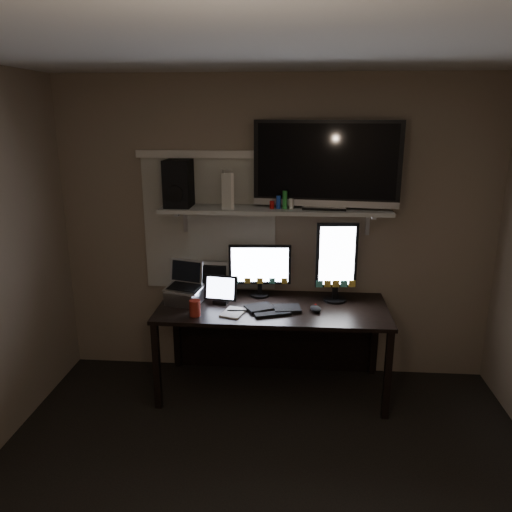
# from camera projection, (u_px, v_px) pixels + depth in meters

# --- Properties ---
(ceiling) EXTENTS (3.60, 3.60, 0.00)m
(ceiling) POSITION_uv_depth(u_px,v_px,m) (261.00, 36.00, 2.07)
(ceiling) COLOR silver
(ceiling) RESTS_ON back_wall
(back_wall) EXTENTS (3.60, 0.00, 3.60)m
(back_wall) POSITION_uv_depth(u_px,v_px,m) (275.00, 231.00, 4.14)
(back_wall) COLOR #7E6E5A
(back_wall) RESTS_ON floor
(window_blinds) EXTENTS (1.10, 0.02, 1.10)m
(window_blinds) POSITION_uv_depth(u_px,v_px,m) (209.00, 225.00, 4.16)
(window_blinds) COLOR #B9B4A6
(window_blinds) RESTS_ON back_wall
(desk) EXTENTS (1.80, 0.75, 0.73)m
(desk) POSITION_uv_depth(u_px,v_px,m) (273.00, 321.00, 4.09)
(desk) COLOR black
(desk) RESTS_ON floor
(wall_shelf) EXTENTS (1.80, 0.35, 0.03)m
(wall_shelf) POSITION_uv_depth(u_px,v_px,m) (275.00, 210.00, 3.92)
(wall_shelf) COLOR #B5B6B0
(wall_shelf) RESTS_ON back_wall
(monitor_landscape) EXTENTS (0.51, 0.09, 0.45)m
(monitor_landscape) POSITION_uv_depth(u_px,v_px,m) (260.00, 270.00, 4.10)
(monitor_landscape) COLOR black
(monitor_landscape) RESTS_ON desk
(monitor_portrait) EXTENTS (0.33, 0.09, 0.66)m
(monitor_portrait) POSITION_uv_depth(u_px,v_px,m) (336.00, 262.00, 3.96)
(monitor_portrait) COLOR black
(monitor_portrait) RESTS_ON desk
(keyboard) EXTENTS (0.46, 0.30, 0.03)m
(keyboard) POSITION_uv_depth(u_px,v_px,m) (273.00, 308.00, 3.85)
(keyboard) COLOR black
(keyboard) RESTS_ON desk
(mouse) EXTENTS (0.11, 0.14, 0.04)m
(mouse) POSITION_uv_depth(u_px,v_px,m) (316.00, 309.00, 3.82)
(mouse) COLOR black
(mouse) RESTS_ON desk
(notepad) EXTENTS (0.20, 0.25, 0.01)m
(notepad) POSITION_uv_depth(u_px,v_px,m) (234.00, 312.00, 3.79)
(notepad) COLOR beige
(notepad) RESTS_ON desk
(tablet) EXTENTS (0.28, 0.15, 0.23)m
(tablet) POSITION_uv_depth(u_px,v_px,m) (221.00, 289.00, 3.96)
(tablet) COLOR black
(tablet) RESTS_ON desk
(file_sorter) EXTENTS (0.22, 0.12, 0.26)m
(file_sorter) POSITION_uv_depth(u_px,v_px,m) (214.00, 278.00, 4.20)
(file_sorter) COLOR black
(file_sorter) RESTS_ON desk
(laptop) EXTENTS (0.34, 0.31, 0.33)m
(laptop) POSITION_uv_depth(u_px,v_px,m) (184.00, 284.00, 3.94)
(laptop) COLOR #B1B2B6
(laptop) RESTS_ON desk
(cup) EXTENTS (0.10, 0.10, 0.12)m
(cup) POSITION_uv_depth(u_px,v_px,m) (195.00, 308.00, 3.73)
(cup) COLOR maroon
(cup) RESTS_ON desk
(sticky_notes) EXTENTS (0.32, 0.26, 0.00)m
(sticky_notes) POSITION_uv_depth(u_px,v_px,m) (258.00, 308.00, 3.88)
(sticky_notes) COLOR gold
(sticky_notes) RESTS_ON desk
(tv) EXTENTS (1.13, 0.34, 0.67)m
(tv) POSITION_uv_depth(u_px,v_px,m) (326.00, 165.00, 3.79)
(tv) COLOR black
(tv) RESTS_ON wall_shelf
(game_console) EXTENTS (0.12, 0.24, 0.28)m
(game_console) POSITION_uv_depth(u_px,v_px,m) (228.00, 189.00, 3.92)
(game_console) COLOR beige
(game_console) RESTS_ON wall_shelf
(speaker) EXTENTS (0.20, 0.25, 0.37)m
(speaker) POSITION_uv_depth(u_px,v_px,m) (179.00, 183.00, 3.92)
(speaker) COLOR black
(speaker) RESTS_ON wall_shelf
(bottles) EXTENTS (0.22, 0.11, 0.14)m
(bottles) POSITION_uv_depth(u_px,v_px,m) (282.00, 200.00, 3.86)
(bottles) COLOR #A50F0C
(bottles) RESTS_ON wall_shelf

